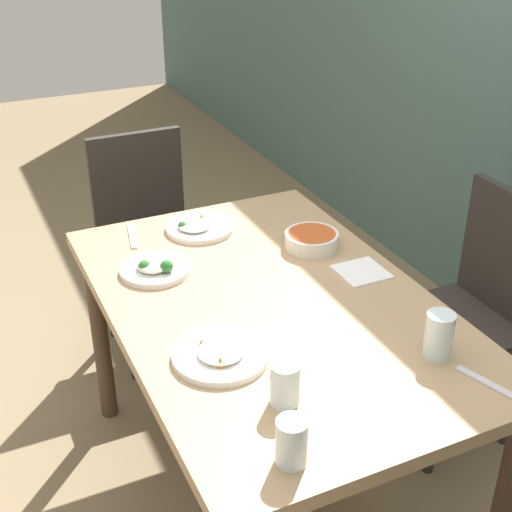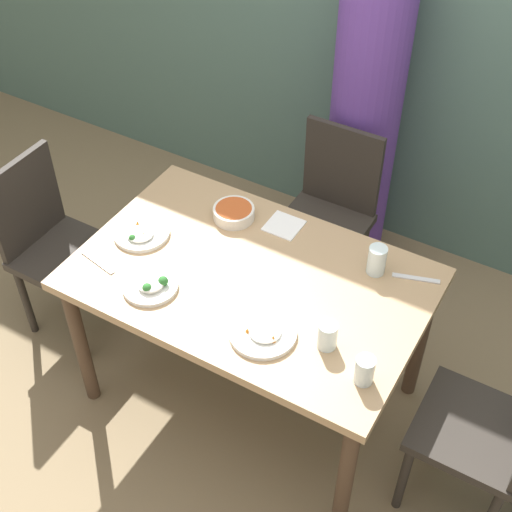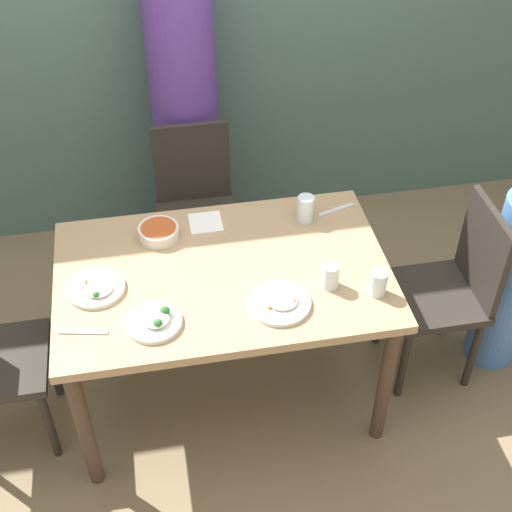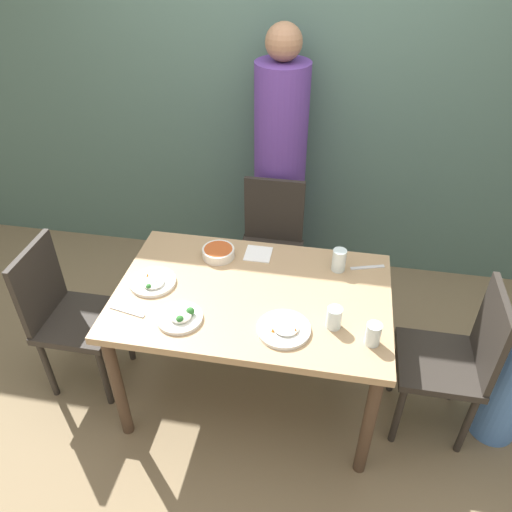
% 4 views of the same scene
% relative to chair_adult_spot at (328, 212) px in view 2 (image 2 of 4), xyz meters
% --- Properties ---
extents(ground_plane, '(10.00, 10.00, 0.00)m').
position_rel_chair_adult_spot_xyz_m(ground_plane, '(0.03, -0.77, -0.49)').
color(ground_plane, '#847051').
extents(dining_table, '(1.33, 0.86, 0.74)m').
position_rel_chair_adult_spot_xyz_m(dining_table, '(0.03, -0.77, 0.17)').
color(dining_table, tan).
rests_on(dining_table, ground_plane).
extents(chair_adult_spot, '(0.40, 0.40, 0.90)m').
position_rel_chair_adult_spot_xyz_m(chair_adult_spot, '(0.00, 0.00, 0.00)').
color(chair_adult_spot, '#2D2823').
rests_on(chair_adult_spot, ground_plane).
extents(chair_child_spot, '(0.40, 0.40, 0.90)m').
position_rel_chair_adult_spot_xyz_m(chair_child_spot, '(1.03, -0.78, 0.00)').
color(chair_child_spot, '#2D2823').
rests_on(chair_child_spot, ground_plane).
extents(chair_empty_left, '(0.40, 0.40, 0.90)m').
position_rel_chair_adult_spot_xyz_m(chair_empty_left, '(-0.98, -0.82, 0.00)').
color(chair_empty_left, '#2D2823').
rests_on(chair_empty_left, ground_plane).
extents(person_adult, '(0.33, 0.33, 1.75)m').
position_rel_chair_adult_spot_xyz_m(person_adult, '(0.00, 0.34, 0.32)').
color(person_adult, '#5B3893').
rests_on(person_adult, ground_plane).
extents(bowl_curry, '(0.17, 0.17, 0.05)m').
position_rel_chair_adult_spot_xyz_m(bowl_curry, '(-0.21, -0.51, 0.28)').
color(bowl_curry, silver).
rests_on(bowl_curry, dining_table).
extents(plate_rice_adult, '(0.23, 0.23, 0.05)m').
position_rel_chair_adult_spot_xyz_m(plate_rice_adult, '(-0.47, -0.79, 0.27)').
color(plate_rice_adult, white).
rests_on(plate_rice_adult, dining_table).
extents(plate_rice_child, '(0.21, 0.21, 0.06)m').
position_rel_chair_adult_spot_xyz_m(plate_rice_child, '(-0.26, -1.01, 0.27)').
color(plate_rice_child, white).
rests_on(plate_rice_child, dining_table).
extents(plate_noodles, '(0.24, 0.24, 0.05)m').
position_rel_chair_adult_spot_xyz_m(plate_noodles, '(0.21, -1.00, 0.27)').
color(plate_noodles, white).
rests_on(plate_noodles, dining_table).
extents(glass_water_tall, '(0.07, 0.07, 0.11)m').
position_rel_chair_adult_spot_xyz_m(glass_water_tall, '(0.60, -1.00, 0.31)').
color(glass_water_tall, silver).
rests_on(glass_water_tall, dining_table).
extents(glass_water_short, '(0.07, 0.07, 0.11)m').
position_rel_chair_adult_spot_xyz_m(glass_water_short, '(0.43, -0.93, 0.31)').
color(glass_water_short, silver).
rests_on(glass_water_short, dining_table).
extents(glass_water_center, '(0.07, 0.07, 0.12)m').
position_rel_chair_adult_spot_xyz_m(glass_water_center, '(0.43, -0.51, 0.31)').
color(glass_water_center, silver).
rests_on(glass_water_center, dining_table).
extents(napkin_folded, '(0.14, 0.14, 0.01)m').
position_rel_chair_adult_spot_xyz_m(napkin_folded, '(-0.00, -0.45, 0.26)').
color(napkin_folded, white).
rests_on(napkin_folded, dining_table).
extents(fork_steel, '(0.18, 0.07, 0.01)m').
position_rel_chair_adult_spot_xyz_m(fork_steel, '(0.58, -0.47, 0.26)').
color(fork_steel, silver).
rests_on(fork_steel, dining_table).
extents(spoon_steel, '(0.18, 0.06, 0.01)m').
position_rel_chair_adult_spot_xyz_m(spoon_steel, '(-0.52, -1.01, 0.26)').
color(spoon_steel, silver).
rests_on(spoon_steel, dining_table).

